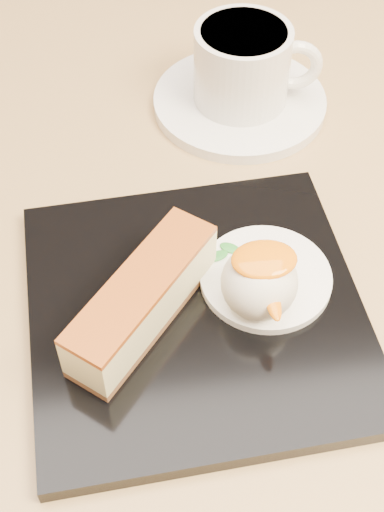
{
  "coord_description": "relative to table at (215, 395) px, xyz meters",
  "views": [
    {
      "loc": [
        -0.06,
        -0.29,
        1.12
      ],
      "look_at": [
        -0.02,
        -0.0,
        0.76
      ],
      "focal_mm": 50.0,
      "sensor_mm": 36.0,
      "label": 1
    }
  ],
  "objects": [
    {
      "name": "table",
      "position": [
        0.0,
        0.0,
        0.0
      ],
      "size": [
        0.8,
        0.8,
        0.72
      ],
      "color": "black",
      "rests_on": "ground"
    },
    {
      "name": "dessert_plate",
      "position": [
        -0.02,
        -0.02,
        0.16
      ],
      "size": [
        0.23,
        0.23,
        0.01
      ],
      "primitive_type": "cube",
      "rotation": [
        0.0,
        0.0,
        0.05
      ],
      "color": "black",
      "rests_on": "table"
    },
    {
      "name": "cheesecake",
      "position": [
        -0.06,
        -0.03,
        0.19
      ],
      "size": [
        0.11,
        0.12,
        0.04
      ],
      "rotation": [
        0.0,
        0.0,
        0.87
      ],
      "color": "brown",
      "rests_on": "dessert_plate"
    },
    {
      "name": "cream_smear",
      "position": [
        0.03,
        -0.01,
        0.17
      ],
      "size": [
        0.09,
        0.09,
        0.01
      ],
      "primitive_type": "cylinder",
      "color": "white",
      "rests_on": "dessert_plate"
    },
    {
      "name": "ice_cream_scoop",
      "position": [
        0.02,
        -0.03,
        0.19
      ],
      "size": [
        0.05,
        0.05,
        0.05
      ],
      "primitive_type": "sphere",
      "color": "white",
      "rests_on": "cream_smear"
    },
    {
      "name": "mango_sauce",
      "position": [
        0.02,
        -0.02,
        0.21
      ],
      "size": [
        0.04,
        0.03,
        0.01
      ],
      "primitive_type": "ellipsoid",
      "color": "orange",
      "rests_on": "ice_cream_scoop"
    },
    {
      "name": "mint_sprig",
      "position": [
        0.0,
        0.02,
        0.17
      ],
      "size": [
        0.03,
        0.02,
        0.0
      ],
      "color": "#2D8C2E",
      "rests_on": "cream_smear"
    },
    {
      "name": "saucer",
      "position": [
        0.05,
        0.19,
        0.16
      ],
      "size": [
        0.15,
        0.15,
        0.01
      ],
      "primitive_type": "cylinder",
      "color": "white",
      "rests_on": "table"
    },
    {
      "name": "coffee_cup",
      "position": [
        0.05,
        0.19,
        0.2
      ],
      "size": [
        0.11,
        0.08,
        0.07
      ],
      "rotation": [
        0.0,
        0.0,
        -0.14
      ],
      "color": "white",
      "rests_on": "saucer"
    }
  ]
}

